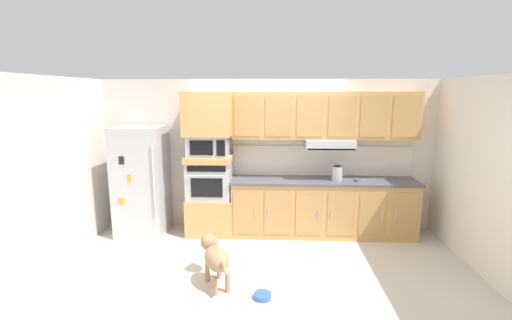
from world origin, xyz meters
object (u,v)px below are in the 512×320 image
at_px(electric_kettle, 337,173).
at_px(dog_food_bowl, 262,296).
at_px(refrigerator, 141,181).
at_px(microwave, 209,145).
at_px(screwdriver, 357,180).
at_px(dog, 215,256).
at_px(built_in_oven, 210,179).

relative_size(electric_kettle, dog_food_bowl, 1.20).
xyz_separation_m(refrigerator, microwave, (1.11, 0.07, 0.58)).
xyz_separation_m(screwdriver, electric_kettle, (-0.30, 0.04, 0.10)).
distance_m(refrigerator, dog, 2.16).
bearing_deg(electric_kettle, dog, -137.69).
xyz_separation_m(refrigerator, dog_food_bowl, (2.01, -1.83, -0.85)).
height_order(refrigerator, dog, refrigerator).
bearing_deg(dog_food_bowl, built_in_oven, 115.59).
xyz_separation_m(refrigerator, built_in_oven, (1.10, 0.07, 0.02)).
bearing_deg(microwave, refrigerator, -176.50).
distance_m(refrigerator, microwave, 1.25).
distance_m(built_in_oven, screwdriver, 2.33).
bearing_deg(refrigerator, built_in_oven, 3.50).
height_order(screwdriver, dog, screwdriver).
bearing_deg(built_in_oven, microwave, -0.77).
distance_m(dog, dog_food_bowl, 0.73).
relative_size(refrigerator, dog, 2.11).
relative_size(electric_kettle, dog, 0.29).
xyz_separation_m(refrigerator, screwdriver, (3.44, -0.02, 0.05)).
distance_m(built_in_oven, microwave, 0.56).
bearing_deg(built_in_oven, electric_kettle, -1.34).
distance_m(screwdriver, dog, 2.57).
distance_m(refrigerator, electric_kettle, 3.14).
height_order(electric_kettle, dog_food_bowl, electric_kettle).
height_order(microwave, dog_food_bowl, microwave).
relative_size(built_in_oven, microwave, 1.09).
distance_m(microwave, electric_kettle, 2.07).
relative_size(microwave, screwdriver, 4.05).
relative_size(built_in_oven, dog, 0.84).
height_order(built_in_oven, screwdriver, built_in_oven).
height_order(dog, dog_food_bowl, dog).
height_order(refrigerator, dog_food_bowl, refrigerator).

